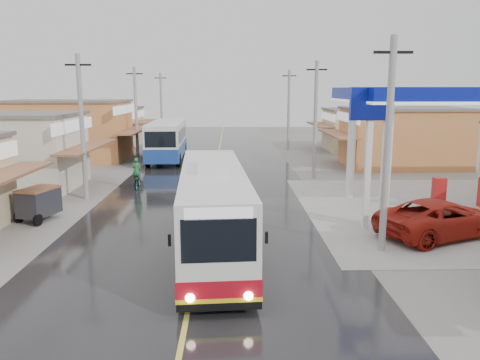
% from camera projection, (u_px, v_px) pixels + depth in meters
% --- Properties ---
extents(ground, '(120.00, 120.00, 0.00)m').
position_uv_depth(ground, '(199.00, 252.00, 17.85)').
color(ground, slate).
rests_on(ground, ground).
extents(road, '(12.00, 90.00, 0.02)m').
position_uv_depth(road, '(214.00, 178.00, 32.57)').
color(road, black).
rests_on(road, ground).
extents(centre_line, '(0.15, 90.00, 0.01)m').
position_uv_depth(centre_line, '(214.00, 178.00, 32.57)').
color(centre_line, '#D8CC4C').
rests_on(centre_line, road).
extents(shopfronts_left, '(11.00, 44.00, 5.20)m').
position_uv_depth(shopfronts_left, '(43.00, 172.00, 35.27)').
color(shopfronts_left, tan).
rests_on(shopfronts_left, ground).
extents(shopfronts_right, '(11.00, 44.00, 4.80)m').
position_uv_depth(shopfronts_right, '(446.00, 186.00, 29.92)').
color(shopfronts_right, beige).
rests_on(shopfronts_right, ground).
extents(utility_poles_left, '(1.60, 50.00, 8.00)m').
position_uv_depth(utility_poles_left, '(116.00, 176.00, 33.42)').
color(utility_poles_left, gray).
rests_on(utility_poles_left, ground).
extents(utility_poles_right, '(1.60, 36.00, 8.00)m').
position_uv_depth(utility_poles_right, '(314.00, 178.00, 32.71)').
color(utility_poles_right, gray).
rests_on(utility_poles_right, ground).
extents(coach_bus, '(3.20, 11.22, 3.46)m').
position_uv_depth(coach_bus, '(213.00, 209.00, 17.63)').
color(coach_bus, silver).
rests_on(coach_bus, road).
extents(second_bus, '(3.02, 10.13, 3.34)m').
position_uv_depth(second_bus, '(167.00, 140.00, 40.41)').
color(second_bus, silver).
rests_on(second_bus, road).
extents(jeepney, '(6.27, 4.66, 1.58)m').
position_uv_depth(jeepney, '(441.00, 218.00, 19.62)').
color(jeepney, '#9C190F').
rests_on(jeepney, ground).
extents(cyclist, '(0.71, 1.86, 1.98)m').
position_uv_depth(cyclist, '(137.00, 178.00, 29.14)').
color(cyclist, black).
rests_on(cyclist, ground).
extents(tricycle_near, '(1.83, 2.32, 1.57)m').
position_uv_depth(tricycle_near, '(38.00, 202.00, 21.99)').
color(tricycle_near, '#26262D').
rests_on(tricycle_near, ground).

